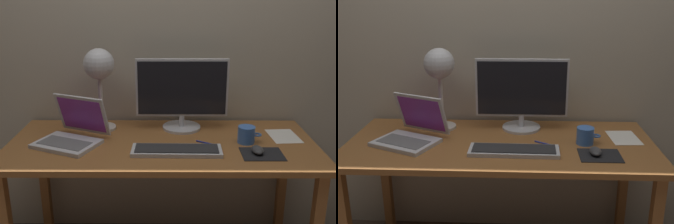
{
  "view_description": "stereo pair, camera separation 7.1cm",
  "coord_description": "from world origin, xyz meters",
  "views": [
    {
      "loc": [
        0.04,
        -1.89,
        1.5
      ],
      "look_at": [
        0.03,
        -0.05,
        0.92
      ],
      "focal_mm": 41.62,
      "sensor_mm": 36.0,
      "label": 1
    },
    {
      "loc": [
        0.11,
        -1.89,
        1.5
      ],
      "look_at": [
        0.03,
        -0.05,
        0.92
      ],
      "focal_mm": 41.62,
      "sensor_mm": 36.0,
      "label": 2
    }
  ],
  "objects": [
    {
      "name": "back_wall",
      "position": [
        0.0,
        0.4,
        1.3
      ],
      "size": [
        4.8,
        0.06,
        2.6
      ],
      "primitive_type": "cube",
      "color": "#B2A893",
      "rests_on": "ground"
    },
    {
      "name": "desk",
      "position": [
        0.0,
        0.0,
        0.66
      ],
      "size": [
        1.6,
        0.7,
        0.74
      ],
      "color": "#935B2D",
      "rests_on": "ground"
    },
    {
      "name": "monitor",
      "position": [
        0.11,
        0.21,
        0.95
      ],
      "size": [
        0.51,
        0.22,
        0.4
      ],
      "color": "silver",
      "rests_on": "desk"
    },
    {
      "name": "keyboard_main",
      "position": [
        0.08,
        -0.14,
        0.75
      ],
      "size": [
        0.44,
        0.15,
        0.03
      ],
      "color": "silver",
      "rests_on": "desk"
    },
    {
      "name": "laptop",
      "position": [
        -0.46,
        0.01,
        0.8
      ],
      "size": [
        0.4,
        0.39,
        0.23
      ],
      "color": "silver",
      "rests_on": "desk"
    },
    {
      "name": "desk_lamp",
      "position": [
        -0.34,
        0.2,
        1.08
      ],
      "size": [
        0.17,
        0.17,
        0.46
      ],
      "color": "beige",
      "rests_on": "desk"
    },
    {
      "name": "mousepad",
      "position": [
        0.49,
        -0.16,
        0.74
      ],
      "size": [
        0.2,
        0.16,
        0.0
      ],
      "primitive_type": "cube",
      "color": "black",
      "rests_on": "desk"
    },
    {
      "name": "mouse",
      "position": [
        0.47,
        -0.15,
        0.76
      ],
      "size": [
        0.06,
        0.1,
        0.03
      ],
      "primitive_type": "ellipsoid",
      "color": "#38383A",
      "rests_on": "mousepad"
    },
    {
      "name": "coffee_mug",
      "position": [
        0.44,
        -0.01,
        0.78
      ],
      "size": [
        0.12,
        0.09,
        0.09
      ],
      "color": "#3F72CC",
      "rests_on": "desk"
    },
    {
      "name": "paper_sheet_near_mouse",
      "position": [
        0.66,
        0.08,
        0.74
      ],
      "size": [
        0.16,
        0.22,
        0.0
      ],
      "primitive_type": "cube",
      "rotation": [
        0.0,
        0.0,
        0.06
      ],
      "color": "white",
      "rests_on": "desk"
    },
    {
      "name": "pen",
      "position": [
        0.24,
        -0.03,
        0.74
      ],
      "size": [
        0.12,
        0.08,
        0.01
      ],
      "primitive_type": "cylinder",
      "rotation": [
        0.0,
        1.57,
        -0.56
      ],
      "color": "#2633A5",
      "rests_on": "desk"
    }
  ]
}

